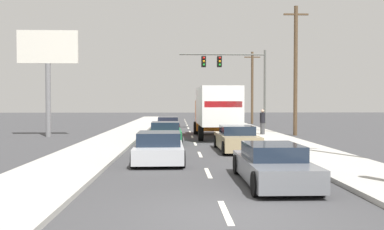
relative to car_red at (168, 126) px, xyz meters
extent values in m
plane|color=#3D3D3F|center=(1.75, 1.43, -0.57)|extent=(140.00, 140.00, 0.00)
cube|color=#B2AFA8|center=(6.80, -3.57, -0.50)|extent=(3.00, 80.00, 0.14)
cube|color=#B2AFA8|center=(-3.30, -3.57, -0.50)|extent=(3.00, 80.00, 0.14)
cube|color=silver|center=(1.75, -23.34, -0.57)|extent=(0.14, 2.00, 0.01)
cube|color=silver|center=(1.75, -18.34, -0.57)|extent=(0.14, 2.00, 0.01)
cube|color=silver|center=(1.75, -13.34, -0.57)|extent=(0.14, 2.00, 0.01)
cube|color=silver|center=(1.75, -8.34, -0.57)|extent=(0.14, 2.00, 0.01)
cube|color=silver|center=(1.75, -3.34, -0.57)|extent=(0.14, 2.00, 0.01)
cube|color=silver|center=(1.75, 1.66, -0.57)|extent=(0.14, 2.00, 0.01)
cube|color=silver|center=(1.75, 6.66, -0.57)|extent=(0.14, 2.00, 0.01)
cube|color=silver|center=(1.75, 11.66, -0.57)|extent=(0.14, 2.00, 0.01)
cube|color=silver|center=(1.75, 16.66, -0.57)|extent=(0.14, 2.00, 0.01)
cube|color=silver|center=(1.75, 21.66, -0.57)|extent=(0.14, 2.00, 0.01)
cube|color=silver|center=(1.75, 26.66, -0.57)|extent=(0.14, 2.00, 0.01)
cube|color=red|center=(0.00, -0.02, -0.14)|extent=(1.73, 4.64, 0.59)
cube|color=#192333|center=(0.00, 0.06, 0.43)|extent=(1.52, 2.08, 0.54)
cylinder|color=black|center=(-0.81, 1.75, -0.25)|extent=(0.22, 0.64, 0.64)
cylinder|color=black|center=(0.80, 1.75, -0.25)|extent=(0.22, 0.64, 0.64)
cylinder|color=black|center=(-0.80, -1.79, -0.25)|extent=(0.22, 0.64, 0.64)
cylinder|color=black|center=(0.81, -1.79, -0.25)|extent=(0.22, 0.64, 0.64)
cube|color=#196B38|center=(0.02, -8.18, -0.09)|extent=(1.88, 4.47, 0.68)
cube|color=#192333|center=(0.02, -8.20, 0.47)|extent=(1.62, 2.01, 0.44)
cylinder|color=black|center=(-0.85, -6.54, -0.25)|extent=(0.23, 0.64, 0.64)
cylinder|color=black|center=(0.81, -6.50, -0.25)|extent=(0.23, 0.64, 0.64)
cylinder|color=black|center=(-0.78, -9.87, -0.25)|extent=(0.23, 0.64, 0.64)
cylinder|color=black|center=(0.89, -9.83, -0.25)|extent=(0.23, 0.64, 0.64)
cube|color=#B7BABF|center=(-0.01, -15.78, -0.15)|extent=(1.93, 4.04, 0.57)
cube|color=#192333|center=(-0.01, -15.88, 0.39)|extent=(1.68, 2.07, 0.51)
cylinder|color=black|center=(-0.91, -14.34, -0.25)|extent=(0.23, 0.64, 0.64)
cylinder|color=black|center=(0.84, -14.31, -0.25)|extent=(0.23, 0.64, 0.64)
cylinder|color=black|center=(-0.86, -17.25, -0.25)|extent=(0.23, 0.64, 0.64)
cylinder|color=black|center=(0.89, -17.22, -0.25)|extent=(0.23, 0.64, 0.64)
cube|color=white|center=(3.33, -5.22, 1.59)|extent=(2.53, 6.34, 2.43)
cube|color=red|center=(3.37, -8.35, 1.71)|extent=(2.21, 0.07, 0.36)
cube|color=orange|center=(3.28, -1.06, 0.85)|extent=(2.38, 2.05, 2.25)
cylinder|color=black|center=(2.10, -1.07, -0.09)|extent=(0.31, 0.96, 0.96)
cylinder|color=black|center=(4.45, -1.04, -0.09)|extent=(0.31, 0.96, 0.96)
cylinder|color=black|center=(2.17, -6.50, -0.09)|extent=(0.31, 0.96, 0.96)
cylinder|color=black|center=(4.52, -6.47, -0.09)|extent=(0.31, 0.96, 0.96)
cube|color=tan|center=(3.62, -12.01, -0.09)|extent=(1.82, 4.37, 0.68)
cube|color=#192333|center=(3.62, -12.10, 0.46)|extent=(1.56, 1.88, 0.43)
cylinder|color=black|center=(2.78, -10.41, -0.25)|extent=(0.23, 0.64, 0.64)
cylinder|color=black|center=(4.39, -10.37, -0.25)|extent=(0.23, 0.64, 0.64)
cylinder|color=black|center=(2.85, -13.64, -0.25)|extent=(0.23, 0.64, 0.64)
cylinder|color=black|center=(4.46, -13.61, -0.25)|extent=(0.23, 0.64, 0.64)
cube|color=slate|center=(3.50, -20.23, -0.14)|extent=(1.73, 4.46, 0.59)
cube|color=#192333|center=(3.50, -20.17, 0.37)|extent=(1.52, 2.11, 0.43)
cylinder|color=black|center=(2.70, -18.55, -0.25)|extent=(0.22, 0.64, 0.64)
cylinder|color=black|center=(4.31, -18.55, -0.25)|extent=(0.22, 0.64, 0.64)
cylinder|color=black|center=(2.70, -21.92, -0.25)|extent=(0.22, 0.64, 0.64)
cylinder|color=black|center=(4.30, -21.92, -0.25)|extent=(0.22, 0.64, 0.64)
cylinder|color=#595B56|center=(8.58, 4.74, 2.98)|extent=(0.20, 0.20, 7.11)
cylinder|color=#595B56|center=(4.73, 4.74, 6.13)|extent=(7.69, 0.14, 0.14)
cube|color=black|center=(4.47, 4.74, 5.48)|extent=(0.40, 0.56, 0.95)
sphere|color=red|center=(4.47, 4.43, 5.78)|extent=(0.20, 0.20, 0.20)
sphere|color=orange|center=(4.47, 4.43, 5.48)|extent=(0.20, 0.20, 0.20)
sphere|color=green|center=(4.47, 4.43, 5.18)|extent=(0.20, 0.20, 0.20)
cube|color=black|center=(3.06, 4.74, 5.48)|extent=(0.40, 0.56, 0.95)
sphere|color=red|center=(3.06, 4.43, 5.78)|extent=(0.20, 0.20, 0.20)
sphere|color=orange|center=(3.06, 4.43, 5.48)|extent=(0.20, 0.20, 0.20)
sphere|color=green|center=(3.06, 4.43, 5.18)|extent=(0.20, 0.20, 0.20)
cylinder|color=brown|center=(9.29, -2.43, 4.11)|extent=(0.28, 0.28, 9.36)
cube|color=brown|center=(9.29, -2.43, 8.19)|extent=(1.80, 0.12, 0.12)
cylinder|color=brown|center=(9.21, 14.49, 3.51)|extent=(0.28, 0.28, 8.16)
cube|color=brown|center=(9.21, 14.49, 6.99)|extent=(1.80, 0.12, 0.12)
cylinder|color=slate|center=(-8.25, -3.13, 1.98)|extent=(0.36, 0.36, 5.10)
cube|color=silver|center=(-8.25, -3.13, 5.67)|extent=(4.17, 0.20, 2.28)
cylinder|color=#3F3F42|center=(6.75, -3.12, -0.02)|extent=(0.32, 0.32, 0.82)
cylinder|color=black|center=(6.75, -3.12, 0.75)|extent=(0.38, 0.38, 0.72)
sphere|color=tan|center=(6.75, -3.12, 1.22)|extent=(0.22, 0.22, 0.22)
camera|label=1|loc=(0.72, -32.13, 1.77)|focal=38.64mm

